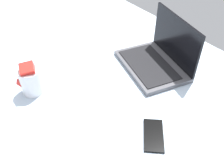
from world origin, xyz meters
TOP-DOWN VIEW (x-y plane):
  - bed_mattress at (0.00, 0.00)cm, footprint 180.00×140.00cm
  - laptop at (30.29, 34.86)cm, footprint 37.79×30.69cm
  - snack_cup at (10.79, -18.14)cm, footprint 9.00×10.11cm
  - cell_phone at (58.08, 5.10)cm, footprint 14.90×14.49cm

SIDE VIEW (x-z plane):
  - bed_mattress at x=0.00cm, z-range 0.00..18.00cm
  - cell_phone at x=58.08cm, z-range 18.00..18.80cm
  - laptop at x=30.29cm, z-range 10.91..33.91cm
  - snack_cup at x=10.79cm, z-range 17.02..31.46cm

